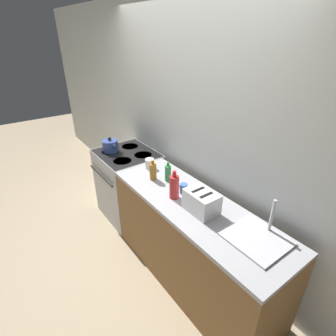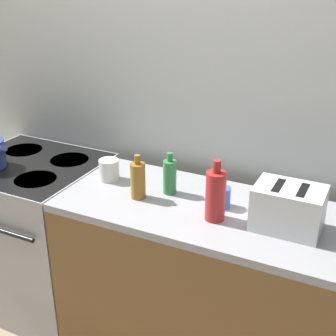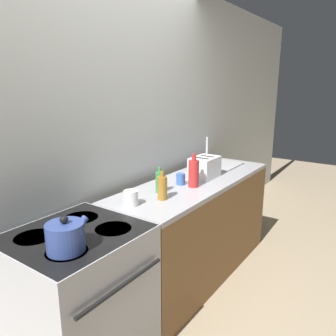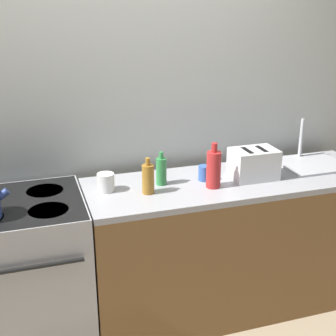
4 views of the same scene
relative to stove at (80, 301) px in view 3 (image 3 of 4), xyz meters
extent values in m
plane|color=tan|center=(0.64, -0.33, -0.46)|extent=(12.00, 12.00, 0.00)
cube|color=silver|center=(0.64, 0.39, 0.84)|extent=(8.00, 0.05, 2.60)
cube|color=#B7B7BC|center=(0.00, 0.00, -0.01)|extent=(0.73, 0.66, 0.90)
cube|color=black|center=(0.00, 0.00, 0.43)|extent=(0.71, 0.65, 0.02)
cylinder|color=black|center=(-0.16, -0.14, 0.43)|extent=(0.21, 0.21, 0.01)
cylinder|color=black|center=(0.16, -0.14, 0.43)|extent=(0.21, 0.21, 0.01)
cylinder|color=black|center=(-0.16, 0.14, 0.43)|extent=(0.21, 0.21, 0.01)
cylinder|color=black|center=(0.16, 0.14, 0.43)|extent=(0.21, 0.21, 0.01)
cylinder|color=black|center=(0.00, -0.36, 0.24)|extent=(0.62, 0.02, 0.02)
cube|color=brown|center=(1.30, -0.03, -0.03)|extent=(1.85, 0.60, 0.87)
cube|color=#A3A3A8|center=(1.30, -0.03, 0.42)|extent=(1.85, 0.60, 0.04)
cylinder|color=#33478C|center=(-0.16, -0.13, 0.51)|extent=(0.19, 0.19, 0.15)
sphere|color=black|center=(-0.16, -0.13, 0.61)|extent=(0.04, 0.04, 0.04)
cylinder|color=#33478C|center=(-0.07, -0.13, 0.54)|extent=(0.11, 0.04, 0.09)
cube|color=white|center=(1.40, -0.05, 0.53)|extent=(0.27, 0.19, 0.18)
cube|color=black|center=(1.35, -0.05, 0.62)|extent=(0.03, 0.14, 0.01)
cube|color=black|center=(1.45, -0.05, 0.62)|extent=(0.03, 0.14, 0.01)
cube|color=#B7B7BC|center=(1.88, 0.04, 0.45)|extent=(0.42, 0.37, 0.01)
cylinder|color=silver|center=(1.88, 0.19, 0.58)|extent=(0.02, 0.02, 0.28)
cylinder|color=#9E6B23|center=(0.72, -0.08, 0.52)|extent=(0.07, 0.07, 0.17)
cylinder|color=#9E6B23|center=(0.72, -0.08, 0.63)|extent=(0.03, 0.03, 0.04)
cylinder|color=#B72828|center=(1.11, -0.11, 0.55)|extent=(0.08, 0.08, 0.22)
cylinder|color=#B72828|center=(1.11, -0.11, 0.68)|extent=(0.03, 0.03, 0.05)
cylinder|color=#338C47|center=(0.83, 0.03, 0.52)|extent=(0.06, 0.06, 0.16)
cylinder|color=#338C47|center=(0.83, 0.03, 0.62)|extent=(0.03, 0.03, 0.04)
cylinder|color=#3860B2|center=(1.10, 0.01, 0.49)|extent=(0.07, 0.07, 0.09)
cylinder|color=white|center=(0.50, 0.02, 0.49)|extent=(0.10, 0.10, 0.11)
camera|label=1|loc=(2.66, -1.31, 1.77)|focal=28.00mm
camera|label=2|loc=(1.70, -1.74, 1.45)|focal=50.00mm
camera|label=3|loc=(-1.08, -1.40, 1.24)|focal=35.00mm
camera|label=4|loc=(0.09, -2.45, 1.49)|focal=50.00mm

